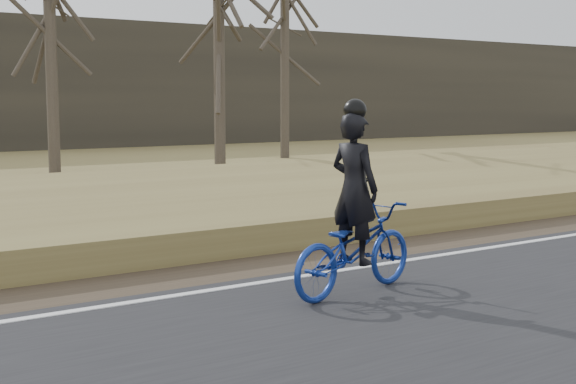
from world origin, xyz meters
TOP-DOWN VIEW (x-y plane):
  - cyclist at (5.22, -0.83)m, footprint 2.05×1.04m
  - bare_tree_center at (7.41, 16.31)m, footprint 0.36×0.36m
  - bare_tree_right at (12.05, 14.28)m, footprint 0.36×0.36m
  - bare_tree_far_right at (17.10, 18.05)m, footprint 0.36×0.36m

SIDE VIEW (x-z plane):
  - cyclist at x=5.22m, z-range -0.35..1.86m
  - bare_tree_center at x=7.41m, z-range 0.00..7.65m
  - bare_tree_right at x=12.05m, z-range 0.00..8.07m
  - bare_tree_far_right at x=17.10m, z-range 0.00..8.54m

